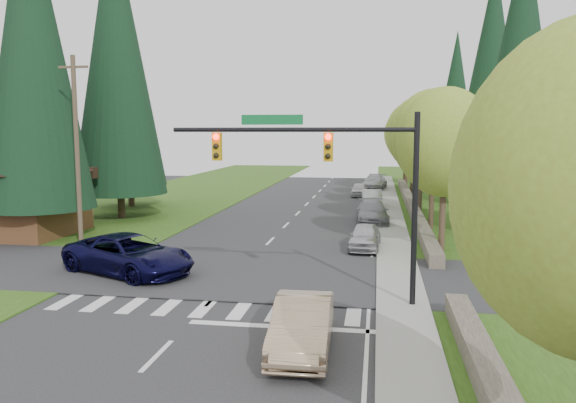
% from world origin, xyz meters
% --- Properties ---
extents(ground, '(120.00, 120.00, 0.00)m').
position_xyz_m(ground, '(0.00, 0.00, 0.00)').
color(ground, '#28282B').
rests_on(ground, ground).
extents(grass_east, '(14.00, 110.00, 0.06)m').
position_xyz_m(grass_east, '(13.00, 20.00, 0.03)').
color(grass_east, '#2C4713').
rests_on(grass_east, ground).
extents(grass_west, '(14.00, 110.00, 0.06)m').
position_xyz_m(grass_west, '(-13.00, 20.00, 0.03)').
color(grass_west, '#2C4713').
rests_on(grass_west, ground).
extents(cross_street, '(120.00, 8.00, 0.10)m').
position_xyz_m(cross_street, '(0.00, 8.00, 0.00)').
color(cross_street, '#28282B').
rests_on(cross_street, ground).
extents(sidewalk_east, '(1.80, 80.00, 0.13)m').
position_xyz_m(sidewalk_east, '(6.90, 22.00, 0.07)').
color(sidewalk_east, gray).
rests_on(sidewalk_east, ground).
extents(curb_east, '(0.20, 80.00, 0.13)m').
position_xyz_m(curb_east, '(6.05, 22.00, 0.07)').
color(curb_east, gray).
rests_on(curb_east, ground).
extents(stone_wall_south, '(0.70, 14.00, 0.70)m').
position_xyz_m(stone_wall_south, '(8.60, -3.00, 0.35)').
color(stone_wall_south, '#4C4438').
rests_on(stone_wall_south, ground).
extents(stone_wall_north, '(0.70, 40.00, 0.70)m').
position_xyz_m(stone_wall_north, '(8.60, 30.00, 0.35)').
color(stone_wall_north, '#4C4438').
rests_on(stone_wall_north, ground).
extents(traffic_signal, '(8.70, 0.37, 6.80)m').
position_xyz_m(traffic_signal, '(4.37, 4.50, 4.98)').
color(traffic_signal, black).
rests_on(traffic_signal, ground).
extents(brown_building, '(8.40, 8.40, 5.40)m').
position_xyz_m(brown_building, '(-15.00, 15.00, 3.14)').
color(brown_building, '#4C2D19').
rests_on(brown_building, ground).
extents(utility_pole, '(1.60, 0.24, 10.00)m').
position_xyz_m(utility_pole, '(-9.50, 12.00, 5.14)').
color(utility_pole, '#473828').
rests_on(utility_pole, ground).
extents(decid_tree_0, '(4.80, 4.80, 8.37)m').
position_xyz_m(decid_tree_0, '(9.20, 14.00, 5.60)').
color(decid_tree_0, '#38281C').
rests_on(decid_tree_0, ground).
extents(decid_tree_1, '(5.20, 5.20, 8.80)m').
position_xyz_m(decid_tree_1, '(9.30, 21.00, 5.80)').
color(decid_tree_1, '#38281C').
rests_on(decid_tree_1, ground).
extents(decid_tree_2, '(5.00, 5.00, 8.82)m').
position_xyz_m(decid_tree_2, '(9.10, 28.00, 5.93)').
color(decid_tree_2, '#38281C').
rests_on(decid_tree_2, ground).
extents(decid_tree_3, '(5.00, 5.00, 8.55)m').
position_xyz_m(decid_tree_3, '(9.20, 35.00, 5.66)').
color(decid_tree_3, '#38281C').
rests_on(decid_tree_3, ground).
extents(decid_tree_4, '(5.40, 5.40, 9.18)m').
position_xyz_m(decid_tree_4, '(9.30, 42.00, 6.06)').
color(decid_tree_4, '#38281C').
rests_on(decid_tree_4, ground).
extents(decid_tree_5, '(4.80, 4.80, 8.30)m').
position_xyz_m(decid_tree_5, '(9.10, 49.00, 5.53)').
color(decid_tree_5, '#38281C').
rests_on(decid_tree_5, ground).
extents(decid_tree_6, '(5.20, 5.20, 8.86)m').
position_xyz_m(decid_tree_6, '(9.20, 56.00, 5.86)').
color(decid_tree_6, '#38281C').
rests_on(decid_tree_6, ground).
extents(conifer_w_a, '(6.12, 6.12, 19.80)m').
position_xyz_m(conifer_w_a, '(-13.00, 14.00, 10.79)').
color(conifer_w_a, '#38281C').
rests_on(conifer_w_a, ground).
extents(conifer_w_b, '(5.44, 5.44, 17.80)m').
position_xyz_m(conifer_w_b, '(-16.00, 18.00, 9.79)').
color(conifer_w_b, '#38281C').
rests_on(conifer_w_b, ground).
extents(conifer_w_c, '(6.46, 6.46, 20.80)m').
position_xyz_m(conifer_w_c, '(-12.00, 22.00, 11.29)').
color(conifer_w_c, '#38281C').
rests_on(conifer_w_c, ground).
extents(conifer_w_e, '(5.78, 5.78, 18.80)m').
position_xyz_m(conifer_w_e, '(-14.00, 28.00, 10.29)').
color(conifer_w_e, '#38281C').
rests_on(conifer_w_e, ground).
extents(conifer_e_a, '(5.44, 5.44, 17.80)m').
position_xyz_m(conifer_e_a, '(14.00, 20.00, 9.79)').
color(conifer_e_a, '#38281C').
rests_on(conifer_e_a, ground).
extents(conifer_e_b, '(6.12, 6.12, 19.80)m').
position_xyz_m(conifer_e_b, '(15.00, 34.00, 10.79)').
color(conifer_e_b, '#38281C').
rests_on(conifer_e_b, ground).
extents(conifer_e_c, '(5.10, 5.10, 16.80)m').
position_xyz_m(conifer_e_c, '(14.00, 48.00, 9.29)').
color(conifer_e_c, '#38281C').
rests_on(conifer_e_c, ground).
extents(sedan_champagne, '(1.75, 4.58, 1.49)m').
position_xyz_m(sedan_champagne, '(3.91, 0.00, 0.75)').
color(sedan_champagne, tan).
rests_on(sedan_champagne, ground).
extents(suv_navy, '(6.79, 5.15, 1.71)m').
position_xyz_m(suv_navy, '(-4.65, 7.34, 0.86)').
color(suv_navy, black).
rests_on(suv_navy, ground).
extents(parked_car_a, '(1.73, 3.96, 1.33)m').
position_xyz_m(parked_car_a, '(5.32, 14.19, 0.66)').
color(parked_car_a, '#BCBCC1').
rests_on(parked_car_a, ground).
extents(parked_car_b, '(2.37, 5.20, 1.48)m').
position_xyz_m(parked_car_b, '(5.60, 22.74, 0.74)').
color(parked_car_b, gray).
rests_on(parked_car_b, ground).
extents(parked_car_c, '(1.80, 4.50, 1.45)m').
position_xyz_m(parked_car_c, '(5.50, 30.26, 0.73)').
color(parked_car_c, '#B7B8BC').
rests_on(parked_car_c, ground).
extents(parked_car_d, '(1.56, 3.75, 1.27)m').
position_xyz_m(parked_car_d, '(4.20, 38.59, 0.63)').
color(parked_car_d, silver).
rests_on(parked_car_d, ground).
extents(parked_car_e, '(2.92, 5.71, 1.59)m').
position_xyz_m(parked_car_e, '(5.60, 44.73, 0.79)').
color(parked_car_e, '#9F9FA3').
rests_on(parked_car_e, ground).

